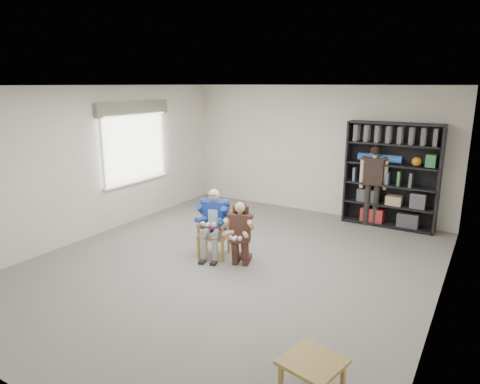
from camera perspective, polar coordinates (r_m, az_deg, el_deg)
The scene contains 9 objects.
room_shell at distance 6.53m, azimuth -1.21°, elevation 1.64°, with size 6.00×7.00×2.80m, color silver, non-canonical shape.
floor at distance 6.97m, azimuth -1.15°, elevation -9.66°, with size 6.00×7.00×0.01m, color slate.
window_left at distance 9.09m, azimuth -13.78°, elevation 6.29°, with size 0.16×2.00×1.75m, color silver, non-canonical shape.
armchair at distance 7.16m, azimuth -3.51°, elevation -5.17°, with size 0.52×0.50×0.89m, color olive, non-canonical shape.
seated_man at distance 7.12m, azimuth -3.53°, elevation -4.15°, with size 0.50×0.70×1.16m, color #183C97, non-canonical shape.
kneeling_woman at distance 6.74m, azimuth -0.01°, elevation -5.64°, with size 0.45×0.72×1.06m, color #341A17, non-canonical shape.
bookshelf at distance 9.01m, azimuth 19.52°, elevation 2.07°, with size 1.80×0.38×2.10m, color black, non-canonical shape.
standing_man at distance 9.02m, azimuth 17.27°, elevation 0.77°, with size 0.51×0.28×1.64m, color black, non-canonical shape.
side_table at distance 4.38m, azimuth 9.58°, elevation -23.12°, with size 0.52×0.52×0.36m, color olive, non-canonical shape.
Camera 1 is at (3.40, -5.39, 2.83)m, focal length 32.00 mm.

